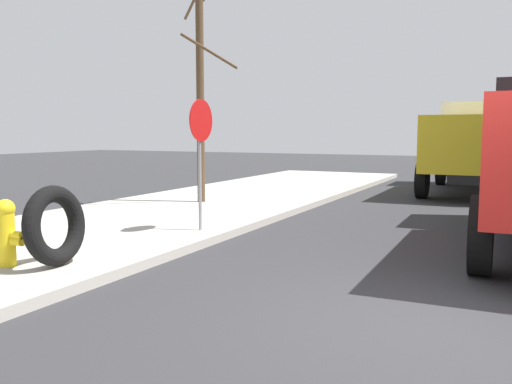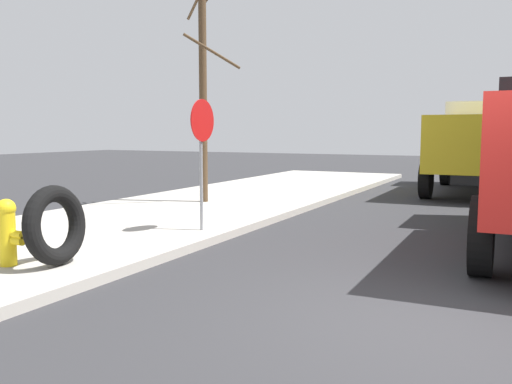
{
  "view_description": "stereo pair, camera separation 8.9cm",
  "coord_description": "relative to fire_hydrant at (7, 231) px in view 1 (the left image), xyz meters",
  "views": [
    {
      "loc": [
        -5.53,
        -0.7,
        1.95
      ],
      "look_at": [
        1.49,
        2.71,
        1.08
      ],
      "focal_mm": 38.15,
      "sensor_mm": 36.0,
      "label": 1
    },
    {
      "loc": [
        -5.49,
        -0.78,
        1.95
      ],
      "look_at": [
        1.49,
        2.71,
        1.08
      ],
      "focal_mm": 38.15,
      "sensor_mm": 36.0,
      "label": 2
    }
  ],
  "objects": [
    {
      "name": "loose_tire",
      "position": [
        0.3,
        -0.56,
        0.07
      ],
      "size": [
        1.11,
        0.42,
        1.1
      ],
      "primitive_type": "torus",
      "rotation": [
        1.47,
        0.0,
        0.08
      ],
      "color": "black",
      "rests_on": "sidewalk_curb"
    },
    {
      "name": "fire_hydrant",
      "position": [
        0.0,
        0.0,
        0.0
      ],
      "size": [
        0.25,
        0.58,
        0.91
      ],
      "color": "yellow",
      "rests_on": "sidewalk_curb"
    },
    {
      "name": "dump_truck_yellow",
      "position": [
        13.98,
        -4.79,
        0.98
      ],
      "size": [
        7.03,
        2.87,
        3.0
      ],
      "color": "gold",
      "rests_on": "ground"
    },
    {
      "name": "bare_tree",
      "position": [
        6.96,
        1.24,
        2.51
      ],
      "size": [
        1.53,
        1.53,
        5.97
      ],
      "color": "#4C3823",
      "rests_on": "sidewalk_curb"
    },
    {
      "name": "stop_sign",
      "position": [
        3.44,
        -0.92,
        1.17
      ],
      "size": [
        0.76,
        0.08,
        2.38
      ],
      "color": "gray",
      "rests_on": "sidewalk_curb"
    },
    {
      "name": "ground_plane",
      "position": [
        0.56,
        -5.42,
        -0.63
      ],
      "size": [
        80.0,
        80.0,
        0.0
      ],
      "primitive_type": "plane",
      "color": "#2D2D30"
    }
  ]
}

